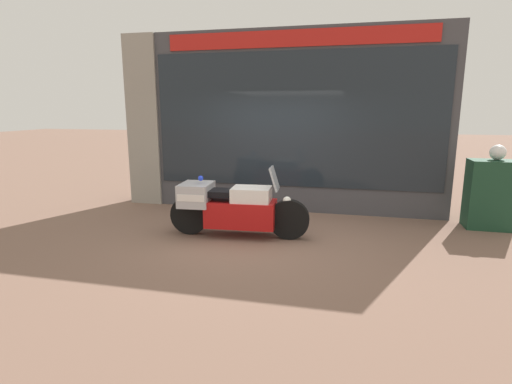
{
  "coord_description": "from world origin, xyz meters",
  "views": [
    {
      "loc": [
        1.48,
        -6.33,
        2.14
      ],
      "look_at": [
        -0.13,
        0.44,
        0.68
      ],
      "focal_mm": 28.0,
      "sensor_mm": 36.0,
      "label": 1
    }
  ],
  "objects": [
    {
      "name": "utility_cabinet",
      "position": [
        3.94,
        1.45,
        0.62
      ],
      "size": [
        0.75,
        0.52,
        1.24
      ],
      "primitive_type": "cube",
      "color": "#193D28",
      "rests_on": "ground"
    },
    {
      "name": "ground_plane",
      "position": [
        0.0,
        0.0,
        0.0
      ],
      "size": [
        60.0,
        60.0,
        0.0
      ],
      "primitive_type": "plane",
      "color": "#7A5B4C"
    },
    {
      "name": "white_helmet",
      "position": [
        4.01,
        1.51,
        1.38
      ],
      "size": [
        0.27,
        0.27,
        0.27
      ],
      "primitive_type": "sphere",
      "color": "white",
      "rests_on": "utility_cabinet"
    },
    {
      "name": "paramedic_motorcycle",
      "position": [
        -0.44,
        -0.07,
        0.52
      ],
      "size": [
        2.39,
        0.7,
        1.21
      ],
      "rotation": [
        0.0,
        0.0,
        0.07
      ],
      "color": "black",
      "rests_on": "ground"
    },
    {
      "name": "window_display",
      "position": [
        0.3,
        2.03,
        0.47
      ],
      "size": [
        5.62,
        0.3,
        2.0
      ],
      "color": "slate",
      "rests_on": "ground"
    },
    {
      "name": "shop_building",
      "position": [
        -0.37,
        2.0,
        1.86
      ],
      "size": [
        6.82,
        0.55,
        3.7
      ],
      "color": "#424247",
      "rests_on": "ground"
    }
  ]
}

